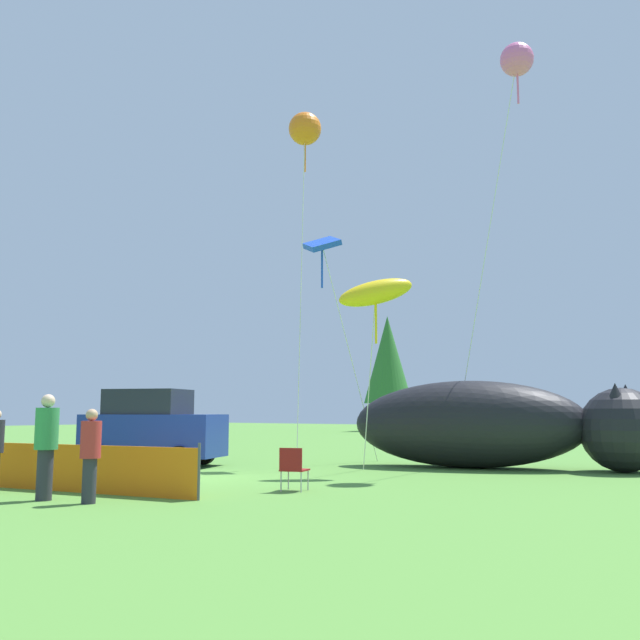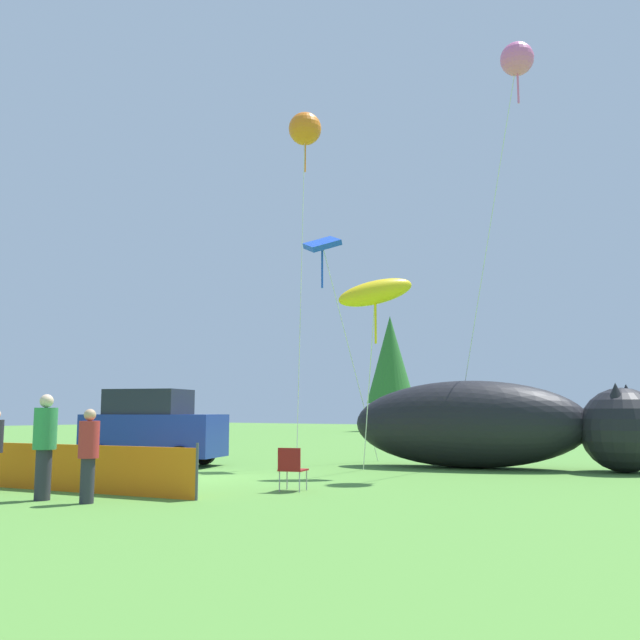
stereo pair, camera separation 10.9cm
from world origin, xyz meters
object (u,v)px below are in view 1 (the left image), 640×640
inflatable_cat (495,428)px  kite_blue_box (323,248)px  kite_yellow_hero (376,293)px  spectator_in_green_shirt (46,442)px  spectator_in_grey_shirt (90,452)px  kite_pink_octopus (517,61)px  folding_chair (293,466)px  kite_orange_flower (305,130)px  parked_car (152,428)px

inflatable_cat → kite_blue_box: kite_blue_box is taller
inflatable_cat → kite_yellow_hero: kite_yellow_hero is taller
spectator_in_green_shirt → spectator_in_grey_shirt: bearing=11.0°
kite_pink_octopus → spectator_in_grey_shirt: bearing=-109.1°
folding_chair → kite_orange_flower: 10.77m
kite_orange_flower → kite_yellow_hero: bearing=-11.6°
kite_blue_box → parked_car: bearing=-148.8°
kite_blue_box → kite_orange_flower: (-0.11, -0.74, 3.39)m
kite_blue_box → kite_yellow_hero: kite_blue_box is taller
kite_blue_box → kite_pink_octopus: kite_pink_octopus is taller
inflatable_cat → kite_blue_box: size_ratio=1.23×
inflatable_cat → kite_orange_flower: 10.04m
inflatable_cat → kite_blue_box: bearing=-166.4°
inflatable_cat → spectator_in_grey_shirt: 11.41m
parked_car → kite_blue_box: 7.18m
parked_car → spectator_in_green_shirt: 7.99m
inflatable_cat → kite_pink_octopus: kite_pink_octopus is taller
inflatable_cat → kite_orange_flower: size_ratio=0.82×
kite_orange_flower → kite_yellow_hero: (2.69, -0.55, -5.15)m
spectator_in_grey_shirt → kite_blue_box: size_ratio=0.24×
kite_orange_flower → kite_pink_octopus: bearing=27.5°
parked_car → kite_yellow_hero: size_ratio=0.84×
spectator_in_green_shirt → inflatable_cat: bearing=71.7°
kite_orange_flower → kite_yellow_hero: size_ratio=1.98×
kite_orange_flower → kite_yellow_hero: kite_orange_flower is taller
parked_car → inflatable_cat: inflatable_cat is taller
folding_chair → kite_orange_flower: size_ratio=0.08×
spectator_in_grey_shirt → kite_blue_box: bearing=99.4°
inflatable_cat → kite_orange_flower: bearing=-159.8°
parked_car → spectator_in_grey_shirt: parked_car is taller
kite_orange_flower → kite_blue_box: bearing=81.7°
inflatable_cat → folding_chair: bearing=-112.5°
folding_chair → spectator_in_grey_shirt: size_ratio=0.53×
folding_chair → spectator_in_green_shirt: bearing=126.0°
folding_chair → kite_blue_box: 8.48m
inflatable_cat → kite_yellow_hero: (-1.62, -3.54, 3.42)m
kite_yellow_hero → folding_chair: bearing=-82.3°
kite_yellow_hero → kite_pink_octopus: bearing=51.4°
spectator_in_grey_shirt → spectator_in_green_shirt: (-1.00, -0.20, 0.14)m
folding_chair → kite_yellow_hero: bearing=-10.5°
inflatable_cat → kite_yellow_hero: bearing=-129.1°
spectator_in_green_shirt → kite_yellow_hero: (2.11, 7.74, 3.51)m
folding_chair → inflatable_cat: (1.07, 7.59, 0.62)m
spectator_in_grey_shirt → kite_pink_octopus: bearing=70.9°
kite_blue_box → kite_pink_octopus: 7.56m
kite_blue_box → spectator_in_green_shirt: bearing=-87.1°
inflatable_cat → kite_orange_flower: (-4.31, -2.99, 8.56)m
inflatable_cat → kite_pink_octopus: 10.27m
spectator_in_grey_shirt → kite_orange_flower: (-1.58, 8.09, 8.80)m
kite_orange_flower → kite_yellow_hero: 5.83m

